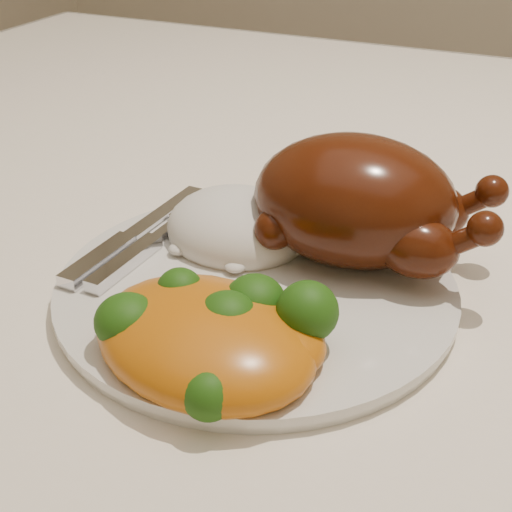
% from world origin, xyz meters
% --- Properties ---
extents(dining_table, '(1.60, 0.90, 0.76)m').
position_xyz_m(dining_table, '(0.00, 0.00, 0.67)').
color(dining_table, brown).
rests_on(dining_table, floor).
extents(dinner_plate, '(0.31, 0.31, 0.01)m').
position_xyz_m(dinner_plate, '(-0.15, -0.21, 0.77)').
color(dinner_plate, silver).
rests_on(dinner_plate, tablecloth).
extents(roast_chicken, '(0.18, 0.12, 0.09)m').
position_xyz_m(roast_chicken, '(-0.10, -0.15, 0.82)').
color(roast_chicken, '#4E1A08').
rests_on(roast_chicken, dinner_plate).
extents(rice_mound, '(0.12, 0.11, 0.06)m').
position_xyz_m(rice_mound, '(-0.19, -0.16, 0.79)').
color(rice_mound, white).
rests_on(rice_mound, dinner_plate).
extents(mac_and_cheese, '(0.16, 0.14, 0.06)m').
position_xyz_m(mac_and_cheese, '(-0.14, -0.29, 0.79)').
color(mac_and_cheese, orange).
rests_on(mac_and_cheese, dinner_plate).
extents(cutlery, '(0.04, 0.17, 0.01)m').
position_xyz_m(cutlery, '(-0.25, -0.21, 0.78)').
color(cutlery, silver).
rests_on(cutlery, dinner_plate).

